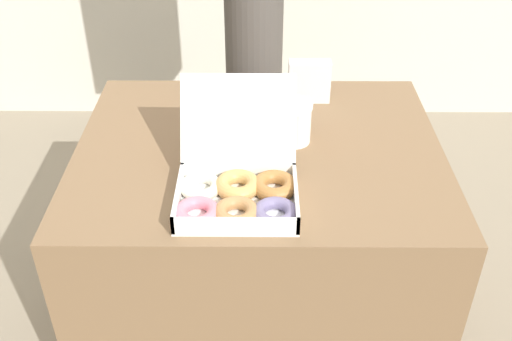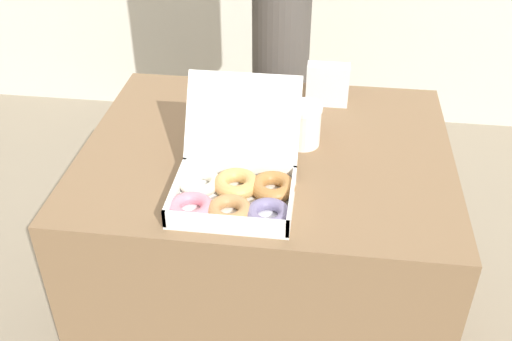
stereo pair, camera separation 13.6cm
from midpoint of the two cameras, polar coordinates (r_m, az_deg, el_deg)
ground_plane at (r=2.03m, az=2.80°, el=-14.96°), size 14.00×14.00×0.00m
table at (r=1.78m, az=3.12°, el=-7.55°), size 0.96×0.77×0.71m
donut_box at (r=1.36m, az=0.87°, el=-1.72°), size 0.31×0.34×0.23m
coffee_cup at (r=1.56m, az=7.03°, el=4.27°), size 0.09×0.09×0.11m
napkin_holder at (r=1.76m, az=9.05°, el=8.04°), size 0.12×0.05×0.12m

